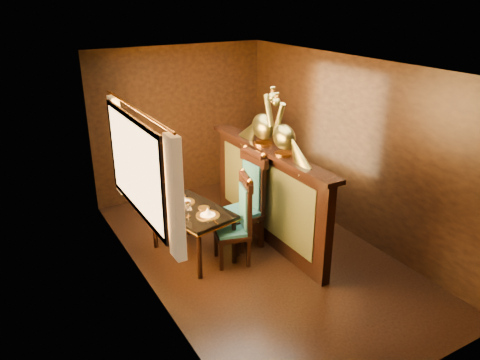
{
  "coord_description": "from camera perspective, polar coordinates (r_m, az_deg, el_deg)",
  "views": [
    {
      "loc": [
        -2.92,
        -4.58,
        3.28
      ],
      "look_at": [
        -0.14,
        0.26,
        1.02
      ],
      "focal_mm": 35.0,
      "sensor_mm": 36.0,
      "label": 1
    }
  ],
  "objects": [
    {
      "name": "chair_left",
      "position": [
        5.93,
        0.04,
        -4.5
      ],
      "size": [
        0.54,
        0.56,
        1.21
      ],
      "rotation": [
        0.0,
        0.0,
        -0.28
      ],
      "color": "black",
      "rests_on": "ground"
    },
    {
      "name": "dining_table",
      "position": [
        6.09,
        -5.87,
        -4.11
      ],
      "size": [
        0.91,
        1.26,
        0.87
      ],
      "rotation": [
        0.0,
        0.0,
        0.2
      ],
      "color": "black",
      "rests_on": "ground"
    },
    {
      "name": "partition",
      "position": [
        6.4,
        3.37,
        -1.64
      ],
      "size": [
        0.26,
        2.7,
        1.36
      ],
      "color": "black",
      "rests_on": "ground"
    },
    {
      "name": "room_shell",
      "position": [
        5.67,
        1.68,
        4.6
      ],
      "size": [
        3.04,
        5.04,
        2.52
      ],
      "color": "black",
      "rests_on": "ground"
    },
    {
      "name": "peacock_left",
      "position": [
        5.8,
        5.42,
        6.59
      ],
      "size": [
        0.24,
        0.64,
        0.77
      ],
      "primitive_type": null,
      "color": "#174731",
      "rests_on": "partition"
    },
    {
      "name": "peacock_right",
      "position": [
        6.17,
        2.87,
        7.89
      ],
      "size": [
        0.26,
        0.69,
        0.82
      ],
      "primitive_type": null,
      "color": "#174731",
      "rests_on": "partition"
    },
    {
      "name": "chair_right",
      "position": [
        6.31,
        1.06,
        -1.97
      ],
      "size": [
        0.53,
        0.55,
        1.37
      ],
      "rotation": [
        0.0,
        0.0,
        0.08
      ],
      "color": "black",
      "rests_on": "ground"
    },
    {
      "name": "ground",
      "position": [
        6.35,
        2.27,
        -9.08
      ],
      "size": [
        5.0,
        5.0,
        0.0
      ],
      "primitive_type": "plane",
      "color": "black",
      "rests_on": "ground"
    }
  ]
}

